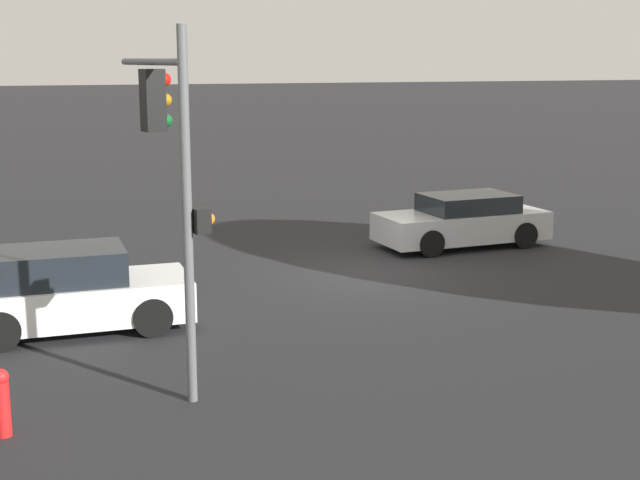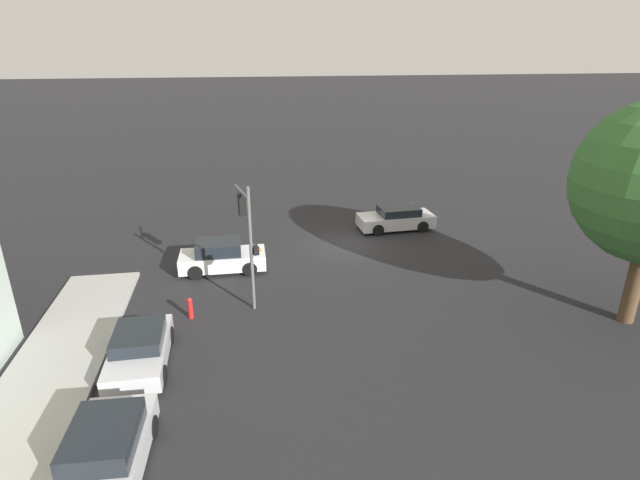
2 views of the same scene
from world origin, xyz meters
name	(u,v)px [view 1 (image 1 of 2)]	position (x,y,z in m)	size (l,w,h in m)	color
ground_plane	(372,272)	(0.00, 0.00, 0.00)	(300.00, 300.00, 0.00)	black
traffic_signal	(173,158)	(5.49, 5.89, 3.46)	(0.95, 2.36, 5.29)	#515456
crossing_car_0	(72,292)	(6.81, 2.37, 0.72)	(4.13, 1.90, 1.52)	silver
crossing_car_1	(463,221)	(-3.36, -1.96, 0.66)	(4.55, 2.11, 1.36)	#B7B7BC
fire_hydrant	(2,401)	(7.97, 6.84, 0.49)	(0.22, 0.22, 0.92)	red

